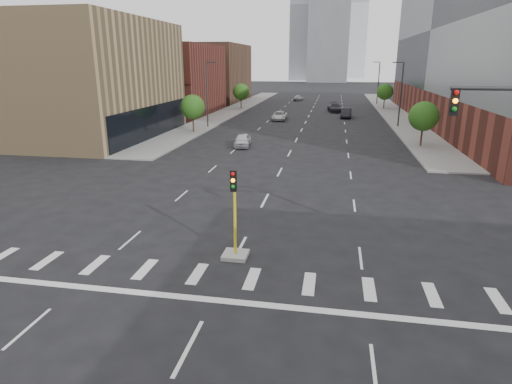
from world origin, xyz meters
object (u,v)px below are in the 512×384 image
(car_far_left, at_px, (279,116))
(car_distant, at_px, (298,98))
(median_traffic_signal, at_px, (235,239))
(car_near_left, at_px, (243,140))
(car_mid_right, at_px, (346,113))
(car_deep_right, at_px, (335,108))

(car_far_left, relative_size, car_distant, 1.20)
(median_traffic_signal, bearing_deg, car_near_left, 101.32)
(median_traffic_signal, distance_m, car_mid_right, 56.05)
(car_mid_right, xyz_separation_m, car_distant, (-10.83, 31.76, -0.11))
(car_near_left, distance_m, car_mid_right, 30.38)
(car_deep_right, height_order, car_distant, car_deep_right)
(median_traffic_signal, distance_m, car_deep_right, 64.49)
(median_traffic_signal, height_order, car_far_left, median_traffic_signal)
(car_far_left, bearing_deg, car_near_left, -95.18)
(car_mid_right, relative_size, car_deep_right, 0.89)
(car_mid_right, distance_m, car_distant, 33.55)
(car_mid_right, height_order, car_far_left, car_mid_right)
(median_traffic_signal, bearing_deg, car_deep_right, 86.08)
(car_far_left, distance_m, car_distant, 36.65)
(median_traffic_signal, relative_size, car_distant, 1.07)
(car_deep_right, bearing_deg, car_mid_right, -86.69)
(car_deep_right, distance_m, car_distant, 24.76)
(car_near_left, height_order, car_deep_right, car_deep_right)
(median_traffic_signal, distance_m, car_near_left, 28.29)
(car_mid_right, bearing_deg, median_traffic_signal, -93.57)
(median_traffic_signal, relative_size, car_near_left, 1.05)
(median_traffic_signal, height_order, car_near_left, median_traffic_signal)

